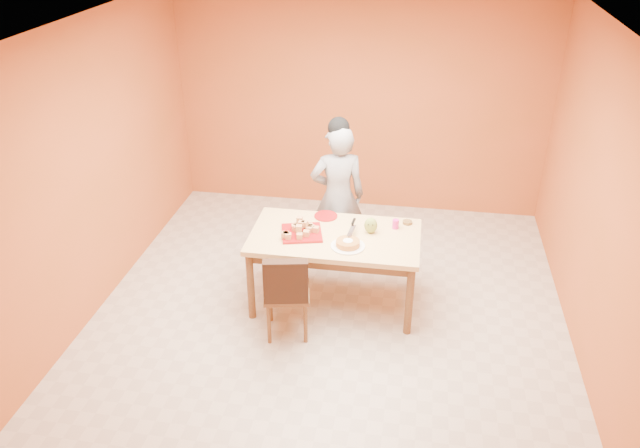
% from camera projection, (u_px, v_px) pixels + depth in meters
% --- Properties ---
extents(floor, '(5.00, 5.00, 0.00)m').
position_uv_depth(floor, '(328.00, 317.00, 6.01)').
color(floor, beige).
rests_on(floor, ground).
extents(ceiling, '(5.00, 5.00, 0.00)m').
position_uv_depth(ceiling, '(330.00, 30.00, 4.72)').
color(ceiling, white).
rests_on(ceiling, wall_back).
extents(wall_back, '(4.50, 0.00, 4.50)m').
position_uv_depth(wall_back, '(360.00, 103.00, 7.53)').
color(wall_back, '#BF572C').
rests_on(wall_back, floor).
extents(wall_left, '(0.00, 5.00, 5.00)m').
position_uv_depth(wall_left, '(86.00, 174.00, 5.68)').
color(wall_left, '#BF572C').
rests_on(wall_left, floor).
extents(wall_right, '(0.00, 5.00, 5.00)m').
position_uv_depth(wall_right, '(604.00, 211.00, 5.04)').
color(wall_right, '#BF572C').
rests_on(wall_right, floor).
extents(dining_table, '(1.60, 0.90, 0.76)m').
position_uv_depth(dining_table, '(335.00, 243.00, 5.93)').
color(dining_table, '#F2C87E').
rests_on(dining_table, floor).
extents(dining_chair, '(0.48, 0.54, 0.89)m').
position_uv_depth(dining_chair, '(286.00, 291.00, 5.59)').
color(dining_chair, brown).
rests_on(dining_chair, floor).
extents(pastry_pile, '(0.33, 0.33, 0.11)m').
position_uv_depth(pastry_pile, '(302.00, 227.00, 5.87)').
color(pastry_pile, tan).
rests_on(pastry_pile, pastry_platter).
extents(person, '(0.65, 0.51, 1.58)m').
position_uv_depth(person, '(338.00, 197.00, 6.54)').
color(person, gray).
rests_on(person, floor).
extents(pastry_platter, '(0.45, 0.45, 0.02)m').
position_uv_depth(pastry_platter, '(302.00, 233.00, 5.90)').
color(pastry_platter, maroon).
rests_on(pastry_platter, dining_table).
extents(red_dinner_plate, '(0.29, 0.29, 0.01)m').
position_uv_depth(red_dinner_plate, '(326.00, 216.00, 6.21)').
color(red_dinner_plate, maroon).
rests_on(red_dinner_plate, dining_table).
extents(white_cake_plate, '(0.38, 0.38, 0.01)m').
position_uv_depth(white_cake_plate, '(348.00, 246.00, 5.69)').
color(white_cake_plate, white).
rests_on(white_cake_plate, dining_table).
extents(sponge_cake, '(0.27, 0.27, 0.05)m').
position_uv_depth(sponge_cake, '(348.00, 243.00, 5.68)').
color(sponge_cake, '#ED9D3D').
rests_on(sponge_cake, white_cake_plate).
extents(cake_server, '(0.07, 0.23, 0.01)m').
position_uv_depth(cake_server, '(351.00, 231.00, 5.82)').
color(cake_server, white).
rests_on(cake_server, sponge_cake).
extents(egg_ornament, '(0.15, 0.13, 0.16)m').
position_uv_depth(egg_ornament, '(371.00, 225.00, 5.89)').
color(egg_ornament, olive).
rests_on(egg_ornament, dining_table).
extents(magenta_glass, '(0.06, 0.06, 0.09)m').
position_uv_depth(magenta_glass, '(396.00, 224.00, 5.98)').
color(magenta_glass, '#D8208C').
rests_on(magenta_glass, dining_table).
extents(checker_tin, '(0.11, 0.11, 0.03)m').
position_uv_depth(checker_tin, '(407.00, 222.00, 6.08)').
color(checker_tin, '#341E0E').
rests_on(checker_tin, dining_table).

